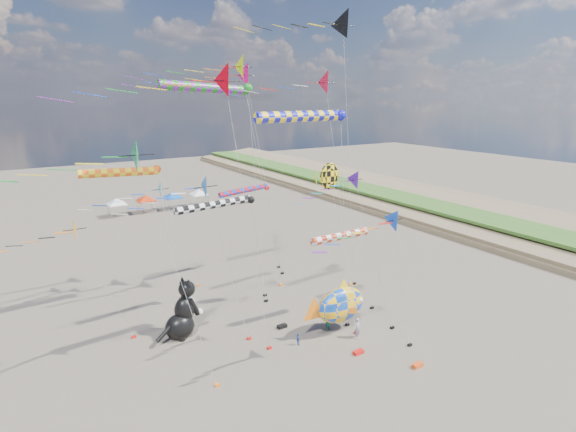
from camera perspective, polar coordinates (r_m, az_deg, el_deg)
The scene contains 30 objects.
ground at distance 35.40m, azimuth 12.54°, elevation -20.54°, with size 260.00×260.00×0.00m, color brown.
delta_kite_0 at distance 44.16m, azimuth -6.11°, elevation 18.03°, with size 13.24×2.40×24.30m.
delta_kite_1 at distance 31.63m, azimuth -8.85°, elevation 16.18°, with size 12.91×2.50×22.68m.
delta_kite_2 at distance 27.52m, azimuth -20.10°, elevation 6.37°, with size 12.95×2.39×18.16m.
delta_kite_3 at distance 46.96m, azimuth -6.85°, elevation 17.11°, with size 15.89×2.75×23.85m.
delta_kite_4 at distance 34.10m, azimuth -10.95°, elevation 3.41°, with size 9.27×2.01×15.01m.
delta_kite_5 at distance 33.74m, azimuth 12.11°, elevation -1.12°, with size 9.64×1.89×12.51m.
delta_kite_6 at distance 38.38m, azimuth -25.15°, elevation -1.93°, with size 8.81×1.88×11.43m.
delta_kite_7 at distance 43.93m, azimuth 4.15°, elevation 16.36°, with size 13.97×2.63×23.05m.
delta_kite_8 at distance 46.73m, azimuth -17.14°, elevation 2.67°, with size 10.61×1.87×12.26m.
delta_kite_9 at distance 45.68m, azimuth 6.65°, elevation 23.01°, with size 13.25×3.10×28.60m.
delta_kite_10 at distance 35.04m, azimuth 8.67°, elevation 3.89°, with size 9.47×1.64×14.96m.
windsock_0 at distance 43.46m, azimuth -20.12°, elevation 5.19°, with size 8.47×0.83×14.14m.
windsock_1 at distance 41.30m, azimuth -9.88°, elevation 15.65°, with size 9.98×0.90×21.52m.
windsock_2 at distance 50.63m, azimuth -5.31°, elevation 3.20°, with size 7.65×0.63×10.50m.
windsock_3 at distance 34.62m, azimuth 2.19°, elevation 12.43°, with size 9.40×0.87×19.34m.
windsock_4 at distance 40.63m, azimuth 7.01°, elevation -2.53°, with size 7.42×0.75×8.65m.
windsock_5 at distance 41.19m, azimuth -8.88°, elevation 1.42°, with size 9.15×0.72×11.26m.
angelfish_kite at distance 42.57m, azimuth 5.09°, elevation 4.88°, with size 3.74×3.02×14.37m.
cat_inflatable at distance 40.60m, azimuth -13.31°, elevation -11.36°, with size 3.90×1.95×5.26m, color black, non-canonical shape.
fish_inflatable at distance 40.44m, azimuth 6.67°, elevation -11.14°, with size 6.44×2.33×5.09m.
person_adult at distance 40.53m, azimuth 8.84°, elevation -13.86°, with size 0.68×0.45×1.87m, color gray.
child_green at distance 41.56m, azimuth 5.16°, elevation -13.45°, with size 0.61×0.47×1.25m, color #1B8953.
child_blue at distance 39.27m, azimuth 1.28°, elevation -15.39°, with size 0.60×0.25×1.03m, color #25449B.
kite_bag_0 at distance 38.07m, azimuth 16.12°, elevation -17.75°, with size 0.90×0.44×0.30m, color #E64A13.
kite_bag_1 at distance 41.96m, azimuth -0.77°, elevation -13.82°, with size 0.90×0.44×0.30m, color black.
kite_bag_2 at distance 38.71m, azimuth 8.93°, elevation -16.70°, with size 0.90×0.44×0.30m, color red.
kite_bag_3 at distance 47.68m, azimuth 6.56°, elevation -10.22°, with size 0.90×0.44×0.30m, color #1319C6.
tent_row at distance 84.83m, azimuth -16.01°, elevation 2.67°, with size 19.20×4.20×3.80m.
parked_car at distance 88.91m, azimuth -5.97°, elevation 2.03°, with size 1.39×3.45×1.18m, color #26262D.
Camera 1 is at (-20.99, -19.97, 20.35)m, focal length 28.00 mm.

